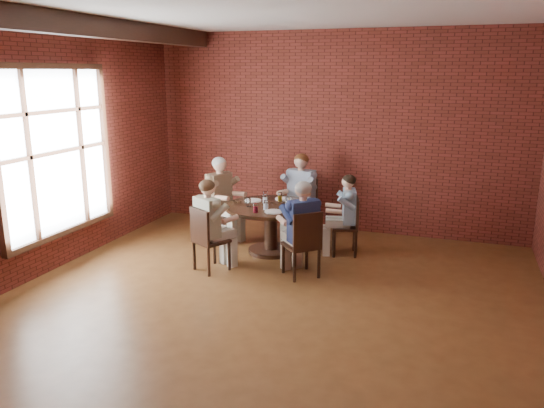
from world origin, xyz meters
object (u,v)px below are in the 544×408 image
(diner_a, at_px, (345,215))
(smartphone, at_px, (288,211))
(diner_b, at_px, (300,196))
(chair_d, at_px, (206,237))
(chair_c, at_px, (218,208))
(chair_b, at_px, (302,205))
(chair_e, at_px, (304,242))
(diner_d, at_px, (211,226))
(diner_c, at_px, (222,199))
(chair_a, at_px, (350,224))
(dining_table, at_px, (271,219))
(diner_e, at_px, (301,229))

(diner_a, xyz_separation_m, smartphone, (-0.73, -0.56, 0.14))
(diner_b, xyz_separation_m, chair_d, (-0.74, -2.02, -0.20))
(chair_c, relative_size, smartphone, 6.37)
(chair_b, height_order, chair_c, chair_b)
(chair_e, bearing_deg, chair_c, -76.85)
(diner_b, height_order, chair_e, diner_b)
(chair_c, height_order, diner_d, diner_d)
(diner_c, distance_m, smartphone, 1.50)
(chair_a, relative_size, chair_d, 0.96)
(chair_c, distance_m, smartphone, 1.61)
(dining_table, height_order, chair_c, chair_c)
(diner_c, height_order, chair_d, diner_c)
(chair_d, height_order, diner_e, diner_e)
(chair_e, xyz_separation_m, diner_e, (-0.06, 0.06, 0.16))
(diner_a, relative_size, diner_e, 0.94)
(diner_b, bearing_deg, chair_e, -61.67)
(diner_c, xyz_separation_m, chair_d, (0.42, -1.44, -0.18))
(diner_a, relative_size, diner_b, 0.89)
(chair_b, bearing_deg, smartphone, -72.77)
(chair_a, bearing_deg, diner_c, -106.95)
(chair_e, relative_size, diner_e, 0.70)
(diner_c, relative_size, diner_d, 1.05)
(chair_a, height_order, chair_b, chair_b)
(chair_b, distance_m, diner_b, 0.20)
(chair_a, height_order, chair_d, chair_d)
(chair_d, bearing_deg, diner_a, -112.54)
(dining_table, bearing_deg, chair_d, -118.61)
(diner_a, xyz_separation_m, diner_c, (-2.08, 0.10, 0.06))
(diner_b, xyz_separation_m, diner_d, (-0.70, -1.95, -0.05))
(diner_c, height_order, diner_e, diner_c)
(smartphone, bearing_deg, chair_c, 143.81)
(diner_b, height_order, smartphone, diner_b)
(diner_d, xyz_separation_m, smartphone, (0.89, 0.71, 0.10))
(chair_a, distance_m, diner_c, 2.16)
(diner_d, xyz_separation_m, diner_e, (1.24, 0.21, 0.01))
(chair_d, xyz_separation_m, chair_e, (1.34, 0.22, 0.01))
(chair_a, distance_m, smartphone, 1.02)
(dining_table, bearing_deg, diner_e, -47.32)
(chair_b, height_order, diner_e, diner_e)
(chair_b, xyz_separation_m, diner_d, (-0.72, -2.04, 0.13))
(diner_a, bearing_deg, chair_d, -65.93)
(chair_b, relative_size, diner_e, 0.74)
(chair_b, bearing_deg, chair_e, -62.97)
(chair_a, xyz_separation_m, chair_e, (-0.39, -1.14, 0.02))
(chair_a, height_order, diner_d, diner_d)
(chair_a, relative_size, chair_c, 0.93)
(diner_a, bearing_deg, chair_b, -145.39)
(diner_d, bearing_deg, chair_c, -40.25)
(chair_e, bearing_deg, diner_e, -90.00)
(dining_table, bearing_deg, chair_a, 14.79)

